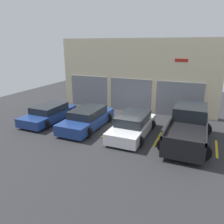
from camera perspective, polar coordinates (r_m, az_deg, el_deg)
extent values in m
plane|color=#2D2D30|center=(15.34, 1.84, -2.64)|extent=(28.00, 28.00, 0.00)
cube|color=beige|center=(17.70, 5.91, 9.46)|extent=(12.78, 0.60, 5.67)
cube|color=slate|center=(19.22, -6.03, 5.45)|extent=(3.40, 0.08, 2.61)
cube|color=slate|center=(17.71, 4.80, 4.46)|extent=(3.40, 0.08, 2.61)
cube|color=slate|center=(16.94, 17.08, 3.14)|extent=(3.40, 0.08, 2.61)
cube|color=#B21E19|center=(16.52, 17.68, 12.74)|extent=(0.90, 0.03, 0.22)
cube|color=black|center=(12.57, 19.00, -5.08)|extent=(1.96, 5.03, 0.86)
cube|color=#1E2328|center=(13.62, 19.84, 0.13)|extent=(1.80, 2.26, 0.74)
cube|color=black|center=(11.42, 14.06, -4.10)|extent=(0.08, 2.76, 0.18)
cube|color=black|center=(11.32, 23.48, -5.27)|extent=(0.08, 2.76, 0.18)
cube|color=black|center=(10.09, 18.03, -7.39)|extent=(1.96, 0.08, 0.18)
cylinder|color=black|center=(14.18, 15.97, -3.29)|extent=(0.82, 0.22, 0.82)
cylinder|color=black|center=(14.10, 22.97, -4.14)|extent=(0.82, 0.22, 0.82)
cylinder|color=black|center=(11.32, 13.75, -8.49)|extent=(0.82, 0.22, 0.82)
cylinder|color=black|center=(11.23, 22.62, -9.62)|extent=(0.82, 0.22, 0.82)
cube|color=white|center=(13.16, 5.36, -4.13)|extent=(1.79, 4.49, 0.62)
cube|color=#1E2328|center=(13.07, 5.58, -1.63)|extent=(1.58, 2.47, 0.52)
cylinder|color=black|center=(14.68, 4.12, -2.37)|extent=(0.60, 0.22, 0.60)
cylinder|color=black|center=(14.28, 10.09, -3.18)|extent=(0.60, 0.22, 0.60)
cylinder|color=black|center=(12.27, -0.21, -6.42)|extent=(0.60, 0.22, 0.60)
cylinder|color=black|center=(11.79, 6.88, -7.60)|extent=(0.60, 0.22, 0.60)
cube|color=navy|center=(16.05, -16.17, -0.81)|extent=(1.83, 4.36, 0.57)
cube|color=#1E2328|center=(15.99, -16.08, 1.04)|extent=(1.61, 2.40, 0.45)
cylinder|color=black|center=(17.57, -15.43, 0.45)|extent=(0.64, 0.22, 0.64)
cylinder|color=black|center=(16.64, -11.08, -0.18)|extent=(0.64, 0.22, 0.64)
cylinder|color=black|center=(15.67, -21.52, -2.22)|extent=(0.64, 0.22, 0.64)
cylinder|color=black|center=(14.62, -16.99, -3.12)|extent=(0.64, 0.22, 0.64)
cube|color=navy|center=(14.34, -6.50, -2.22)|extent=(1.84, 4.64, 0.64)
cube|color=#1E2328|center=(14.26, -6.35, 0.03)|extent=(1.62, 2.55, 0.47)
cylinder|color=black|center=(15.95, -6.48, -0.71)|extent=(0.66, 0.22, 0.66)
cylinder|color=black|center=(15.24, -1.16, -1.46)|extent=(0.66, 0.22, 0.66)
cylinder|color=black|center=(13.68, -12.43, -4.14)|extent=(0.66, 0.22, 0.66)
cylinder|color=black|center=(12.85, -6.49, -5.27)|extent=(0.66, 0.22, 0.66)
cube|color=gold|center=(17.18, -20.08, -1.49)|extent=(0.12, 2.20, 0.01)
cube|color=gold|center=(15.29, -11.51, -3.06)|extent=(0.12, 2.20, 0.01)
cube|color=gold|center=(13.84, -0.82, -4.90)|extent=(0.12, 2.20, 0.01)
cube|color=gold|center=(12.99, 11.86, -6.86)|extent=(0.12, 2.20, 0.01)
cube|color=gold|center=(12.85, 25.66, -8.59)|extent=(0.12, 2.20, 0.01)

